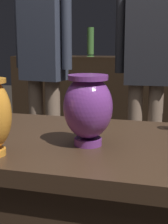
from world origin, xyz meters
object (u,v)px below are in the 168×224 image
(vase_centerpiece, at_px, (88,107))
(shelf_vase_center, at_px, (144,49))
(shelf_vase_left, at_px, (90,42))
(shelf_vase_far_left, at_px, (41,45))
(visitor_center_back, at_px, (147,62))
(visitor_near_left, at_px, (43,57))

(vase_centerpiece, xyz_separation_m, shelf_vase_center, (-0.04, 2.29, 0.14))
(shelf_vase_left, height_order, shelf_vase_far_left, shelf_vase_left)
(shelf_vase_center, distance_m, visitor_center_back, 0.80)
(visitor_center_back, bearing_deg, shelf_vase_left, -54.51)
(shelf_vase_center, height_order, shelf_vase_far_left, shelf_vase_far_left)
(shelf_vase_center, bearing_deg, shelf_vase_far_left, -177.72)
(shelf_vase_left, bearing_deg, shelf_vase_far_left, -178.33)
(shelf_vase_left, distance_m, visitor_near_left, 0.98)
(vase_centerpiece, distance_m, shelf_vase_center, 2.29)
(shelf_vase_center, height_order, visitor_near_left, visitor_near_left)
(shelf_vase_center, distance_m, visitor_near_left, 1.18)
(vase_centerpiece, bearing_deg, visitor_near_left, 117.54)
(shelf_vase_center, distance_m, shelf_vase_far_left, 1.04)
(vase_centerpiece, relative_size, shelf_vase_far_left, 1.15)
(shelf_vase_far_left, relative_size, visitor_center_back, 0.12)
(vase_centerpiece, bearing_deg, shelf_vase_left, 103.97)
(visitor_near_left, relative_size, visitor_center_back, 1.04)
(vase_centerpiece, relative_size, shelf_vase_center, 1.91)
(shelf_vase_far_left, bearing_deg, vase_centerpiece, -64.26)
(vase_centerpiece, xyz_separation_m, visitor_near_left, (-0.68, 1.30, 0.10))
(vase_centerpiece, xyz_separation_m, visitor_center_back, (0.06, 1.49, 0.06))
(vase_centerpiece, xyz_separation_m, shelf_vase_far_left, (-1.08, 2.24, 0.17))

